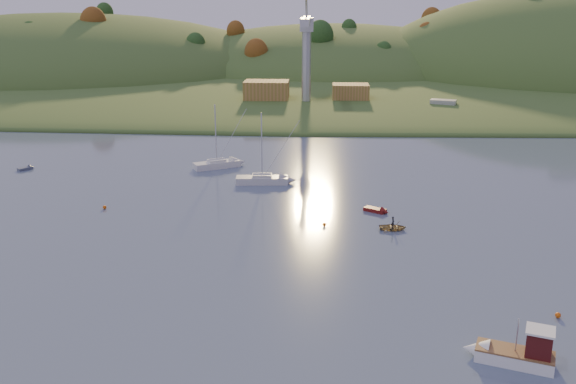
{
  "coord_description": "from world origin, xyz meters",
  "views": [
    {
      "loc": [
        5.87,
        -37.17,
        26.83
      ],
      "look_at": [
        1.89,
        37.92,
        4.1
      ],
      "focal_mm": 40.0,
      "sensor_mm": 36.0,
      "label": 1
    }
  ],
  "objects_px": {
    "fishing_boat": "(509,351)",
    "canoe": "(393,227)",
    "red_tender": "(380,211)",
    "grey_dinghy": "(28,168)",
    "sailboat_near": "(217,164)",
    "sailboat_far": "(262,179)"
  },
  "relations": [
    {
      "from": "sailboat_far",
      "to": "canoe",
      "type": "height_order",
      "value": "sailboat_far"
    },
    {
      "from": "sailboat_near",
      "to": "sailboat_far",
      "type": "height_order",
      "value": "sailboat_far"
    },
    {
      "from": "sailboat_near",
      "to": "canoe",
      "type": "bearing_deg",
      "value": -76.45
    },
    {
      "from": "sailboat_near",
      "to": "red_tender",
      "type": "xyz_separation_m",
      "value": [
        24.95,
        -21.9,
        -0.45
      ]
    },
    {
      "from": "sailboat_near",
      "to": "grey_dinghy",
      "type": "relative_size",
      "value": 3.79
    },
    {
      "from": "red_tender",
      "to": "grey_dinghy",
      "type": "height_order",
      "value": "red_tender"
    },
    {
      "from": "sailboat_near",
      "to": "canoe",
      "type": "distance_m",
      "value": 38.47
    },
    {
      "from": "canoe",
      "to": "red_tender",
      "type": "relative_size",
      "value": 0.93
    },
    {
      "from": "red_tender",
      "to": "grey_dinghy",
      "type": "xyz_separation_m",
      "value": [
        -55.75,
        19.36,
        -0.04
      ]
    },
    {
      "from": "red_tender",
      "to": "grey_dinghy",
      "type": "bearing_deg",
      "value": -166.15
    },
    {
      "from": "sailboat_near",
      "to": "grey_dinghy",
      "type": "height_order",
      "value": "sailboat_near"
    },
    {
      "from": "fishing_boat",
      "to": "canoe",
      "type": "distance_m",
      "value": 29.8
    },
    {
      "from": "fishing_boat",
      "to": "canoe",
      "type": "xyz_separation_m",
      "value": [
        -5.82,
        29.22,
        -0.61
      ]
    },
    {
      "from": "sailboat_near",
      "to": "red_tender",
      "type": "relative_size",
      "value": 3.0
    },
    {
      "from": "red_tender",
      "to": "grey_dinghy",
      "type": "relative_size",
      "value": 1.27
    },
    {
      "from": "red_tender",
      "to": "sailboat_far",
      "type": "bearing_deg",
      "value": 175.21
    },
    {
      "from": "sailboat_far",
      "to": "canoe",
      "type": "relative_size",
      "value": 3.29
    },
    {
      "from": "canoe",
      "to": "red_tender",
      "type": "distance_m",
      "value": 6.55
    },
    {
      "from": "fishing_boat",
      "to": "sailboat_near",
      "type": "distance_m",
      "value": 65.79
    },
    {
      "from": "red_tender",
      "to": "canoe",
      "type": "bearing_deg",
      "value": -47.77
    },
    {
      "from": "sailboat_far",
      "to": "red_tender",
      "type": "distance_m",
      "value": 20.99
    },
    {
      "from": "fishing_boat",
      "to": "red_tender",
      "type": "xyz_separation_m",
      "value": [
        -6.87,
        35.68,
        -0.71
      ]
    }
  ]
}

